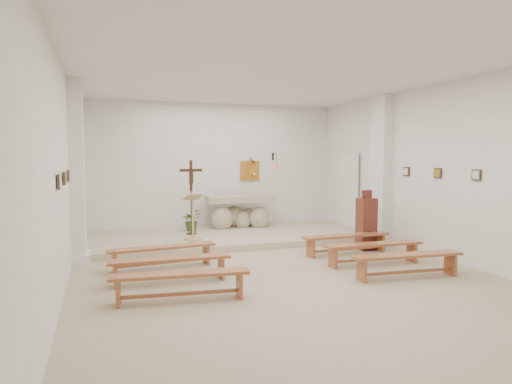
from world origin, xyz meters
name	(u,v)px	position (x,y,z in m)	size (l,w,h in m)	color
ground	(281,274)	(0.00, 0.00, 0.00)	(7.00, 10.00, 0.00)	tan
wall_left	(62,177)	(-3.49, 0.00, 1.75)	(0.02, 10.00, 3.50)	white
wall_right	(446,172)	(3.49, 0.00, 1.75)	(0.02, 10.00, 3.50)	white
wall_back	(213,167)	(0.00, 4.99, 1.75)	(7.00, 0.02, 3.50)	white
ceiling	(282,71)	(0.00, 0.00, 3.49)	(7.00, 10.00, 0.02)	silver
sanctuary_platform	(228,236)	(0.00, 3.50, 0.07)	(6.98, 3.00, 0.15)	#BFB192
pilaster_left	(77,172)	(-3.37, 2.00, 1.75)	(0.26, 0.55, 3.50)	white
pilaster_right	(381,169)	(3.37, 2.00, 1.75)	(0.26, 0.55, 3.50)	white
gold_wall_relief	(250,171)	(1.05, 4.96, 1.65)	(0.55, 0.04, 0.55)	gold
sanctuary_lamp	(276,165)	(1.75, 4.71, 1.81)	(0.11, 0.36, 0.44)	black
station_frame_left_front	(59,182)	(-3.47, -0.80, 1.72)	(0.03, 0.20, 0.20)	#3F2C1B
station_frame_left_mid	(64,178)	(-3.47, 0.20, 1.72)	(0.03, 0.20, 0.20)	#3F2C1B
station_frame_left_rear	(69,176)	(-3.47, 1.20, 1.72)	(0.03, 0.20, 0.20)	#3F2C1B
station_frame_right_front	(476,175)	(3.47, -0.80, 1.72)	(0.03, 0.20, 0.20)	#3F2C1B
station_frame_right_mid	(438,173)	(3.47, 0.20, 1.72)	(0.03, 0.20, 0.20)	#3F2C1B
station_frame_right_rear	(406,171)	(3.47, 1.20, 1.72)	(0.03, 0.20, 0.20)	#3F2C1B
radiator_left	(78,243)	(-3.43, 2.70, 0.27)	(0.10, 0.85, 0.52)	silver
radiator_right	(366,226)	(3.43, 2.70, 0.27)	(0.10, 0.85, 0.52)	silver
altar	(240,214)	(0.58, 4.40, 0.51)	(1.86, 0.88, 0.93)	beige
lectern	(193,217)	(-0.98, 2.91, 0.69)	(0.45, 0.41, 1.09)	#DCAE6B
crucifix_stand	(191,192)	(-0.87, 3.67, 1.20)	(0.55, 0.24, 1.81)	#391F12
potted_plant	(192,220)	(-0.77, 4.20, 0.43)	(0.50, 0.44, 0.56)	#305923
donation_pedestal	(366,223)	(2.58, 1.36, 0.58)	(0.37, 0.37, 1.32)	maroon
bench_left_front	(162,252)	(-1.92, 1.06, 0.31)	(1.98, 0.51, 0.41)	#9C542D
bench_right_front	(346,239)	(1.92, 1.06, 0.31)	(1.97, 0.39, 0.41)	#9C542D
bench_left_second	(170,264)	(-1.92, 0.06, 0.31)	(1.97, 0.35, 0.41)	#9C542D
bench_right_second	(374,249)	(1.92, 0.06, 0.31)	(1.97, 0.38, 0.41)	#9C542D
bench_left_third	(180,280)	(-1.92, -0.95, 0.31)	(1.98, 0.51, 0.41)	#9C542D
bench_right_third	(407,260)	(1.92, -0.95, 0.31)	(1.98, 0.46, 0.41)	#9C542D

